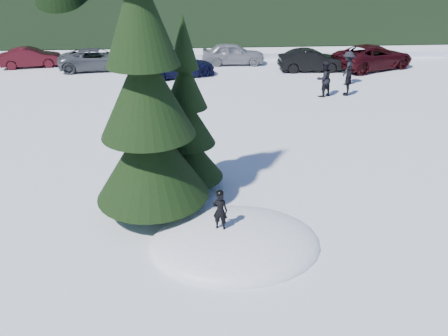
{
  "coord_description": "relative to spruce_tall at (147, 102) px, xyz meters",
  "views": [
    {
      "loc": [
        -0.96,
        -9.32,
        6.8
      ],
      "look_at": [
        -0.13,
        2.28,
        1.1
      ],
      "focal_mm": 35.0,
      "sensor_mm": 36.0,
      "label": 1
    }
  ],
  "objects": [
    {
      "name": "car_5",
      "position": [
        8.84,
        16.63,
        -2.64
      ],
      "size": [
        4.16,
        1.5,
        1.37
      ],
      "primitive_type": "imported",
      "rotation": [
        0.0,
        0.0,
        1.56
      ],
      "color": "black",
      "rests_on": "ground"
    },
    {
      "name": "car_2",
      "position": [
        -4.93,
        17.98,
        -2.64
      ],
      "size": [
        5.15,
        2.86,
        1.36
      ],
      "primitive_type": "imported",
      "rotation": [
        0.0,
        0.0,
        1.7
      ],
      "color": "#505559",
      "rests_on": "ground"
    },
    {
      "name": "snow_mound",
      "position": [
        2.2,
        -1.8,
        -3.32
      ],
      "size": [
        4.48,
        3.52,
        0.96
      ],
      "primitive_type": "ellipsoid",
      "color": "white",
      "rests_on": "ground"
    },
    {
      "name": "ground",
      "position": [
        2.2,
        -1.8,
        -3.32
      ],
      "size": [
        200.0,
        200.0,
        0.0
      ],
      "primitive_type": "plane",
      "color": "white",
      "rests_on": "ground"
    },
    {
      "name": "adult_2",
      "position": [
        10.1,
        13.25,
        -2.37
      ],
      "size": [
        1.26,
        1.41,
        1.9
      ],
      "primitive_type": "imported",
      "rotation": [
        0.0,
        0.0,
        4.13
      ],
      "color": "black",
      "rests_on": "ground"
    },
    {
      "name": "car_1",
      "position": [
        -9.51,
        19.06,
        -2.68
      ],
      "size": [
        4.08,
        2.11,
        1.28
      ],
      "primitive_type": "imported",
      "rotation": [
        0.0,
        0.0,
        1.77
      ],
      "color": "#3C0B11",
      "rests_on": "ground"
    },
    {
      "name": "car_4",
      "position": [
        4.02,
        18.91,
        -2.6
      ],
      "size": [
        4.3,
        1.85,
        1.44
      ],
      "primitive_type": "imported",
      "rotation": [
        0.0,
        0.0,
        1.54
      ],
      "color": "gray",
      "rests_on": "ground"
    },
    {
      "name": "car_3",
      "position": [
        0.26,
        15.77,
        -2.63
      ],
      "size": [
        5.1,
        3.31,
        1.37
      ],
      "primitive_type": "imported",
      "rotation": [
        0.0,
        0.0,
        1.89
      ],
      "color": "black",
      "rests_on": "ground"
    },
    {
      "name": "adult_0",
      "position": [
        8.07,
        11.03,
        -2.38
      ],
      "size": [
        1.14,
        1.06,
        1.88
      ],
      "primitive_type": "imported",
      "rotation": [
        0.0,
        0.0,
        3.64
      ],
      "color": "black",
      "rests_on": "ground"
    },
    {
      "name": "adult_1",
      "position": [
        9.44,
        11.13,
        -2.52
      ],
      "size": [
        0.72,
        1.01,
        1.59
      ],
      "primitive_type": "imported",
      "rotation": [
        0.0,
        0.0,
        4.31
      ],
      "color": "black",
      "rests_on": "ground"
    },
    {
      "name": "car_6",
      "position": [
        13.08,
        17.01,
        -2.55
      ],
      "size": [
        6.11,
        4.56,
        1.54
      ],
      "primitive_type": "imported",
      "rotation": [
        0.0,
        0.0,
        1.98
      ],
      "color": "black",
      "rests_on": "ground"
    },
    {
      "name": "spruce_short",
      "position": [
        1.0,
        1.4,
        -1.22
      ],
      "size": [
        2.2,
        2.2,
        5.37
      ],
      "color": "black",
      "rests_on": "ground"
    },
    {
      "name": "child_skier",
      "position": [
        1.81,
        -1.75,
        -2.32
      ],
      "size": [
        0.43,
        0.35,
        1.04
      ],
      "primitive_type": "imported",
      "rotation": [
        0.0,
        0.0,
        2.85
      ],
      "color": "black",
      "rests_on": "snow_mound"
    },
    {
      "name": "spruce_tall",
      "position": [
        0.0,
        0.0,
        0.0
      ],
      "size": [
        3.2,
        3.2,
        8.6
      ],
      "color": "black",
      "rests_on": "ground"
    }
  ]
}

